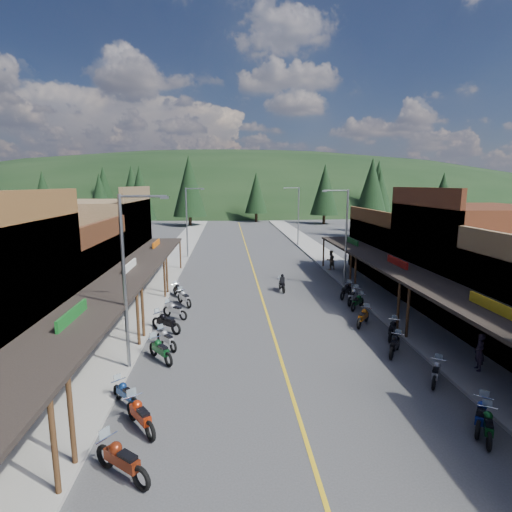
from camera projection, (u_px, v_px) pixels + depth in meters
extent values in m
plane|color=#38383A|center=(269.00, 322.00, 24.74)|extent=(220.00, 220.00, 0.00)
cube|color=gold|center=(250.00, 261.00, 44.37)|extent=(0.15, 90.00, 0.01)
cube|color=gray|center=(171.00, 261.00, 43.74)|extent=(3.40, 94.00, 0.15)
cube|color=gray|center=(327.00, 259.00, 44.97)|extent=(3.40, 94.00, 0.15)
cylinder|color=#472D19|center=(54.00, 448.00, 10.61)|extent=(0.16, 0.16, 3.00)
cube|color=brown|center=(32.00, 297.00, 15.53)|extent=(0.30, 10.20, 8.20)
cube|color=black|center=(73.00, 323.00, 15.83)|extent=(3.20, 10.20, 0.18)
cylinder|color=#472D19|center=(72.00, 422.00, 11.79)|extent=(0.16, 0.16, 3.00)
cylinder|color=#472D19|center=(138.00, 320.00, 20.62)|extent=(0.16, 0.16, 3.00)
cube|color=#14591E|center=(72.00, 318.00, 15.80)|extent=(0.12, 3.00, 0.70)
cube|color=#3F2111|center=(44.00, 280.00, 24.97)|extent=(8.00, 9.00, 5.00)
cube|color=#3F2111|center=(107.00, 270.00, 25.13)|extent=(0.30, 9.00, 6.20)
cube|color=black|center=(130.00, 271.00, 25.25)|extent=(3.20, 9.00, 0.18)
cylinder|color=#472D19|center=(143.00, 312.00, 21.80)|extent=(0.16, 0.16, 3.00)
cylinder|color=#472D19|center=(165.00, 279.00, 29.46)|extent=(0.16, 0.16, 3.00)
cube|color=silver|center=(130.00, 268.00, 25.22)|extent=(0.12, 3.00, 0.70)
cube|color=brown|center=(94.00, 242.00, 34.21)|extent=(8.00, 10.20, 7.00)
cube|color=brown|center=(139.00, 235.00, 34.38)|extent=(0.30, 10.20, 8.20)
cube|color=black|center=(156.00, 247.00, 34.68)|extent=(3.20, 10.20, 0.18)
cylinder|color=#472D19|center=(167.00, 275.00, 30.63)|extent=(0.16, 0.16, 3.00)
cylinder|color=#472D19|center=(180.00, 255.00, 39.47)|extent=(0.16, 0.16, 3.00)
cube|color=#CC590C|center=(156.00, 245.00, 34.64)|extent=(0.12, 3.00, 0.70)
cube|color=black|center=(491.00, 312.00, 17.07)|extent=(3.20, 10.20, 0.18)
cylinder|color=#472D19|center=(408.00, 313.00, 21.65)|extent=(0.16, 0.16, 3.00)
cube|color=gold|center=(491.00, 308.00, 17.03)|extent=(0.12, 3.00, 0.70)
cube|color=#562B19|center=(474.00, 258.00, 26.78)|extent=(8.00, 9.00, 7.00)
cube|color=#562B19|center=(419.00, 250.00, 26.40)|extent=(0.30, 9.00, 8.20)
cube|color=black|center=(397.00, 267.00, 26.49)|extent=(3.20, 9.00, 0.18)
cylinder|color=#472D19|center=(398.00, 307.00, 22.82)|extent=(0.16, 0.16, 3.00)
cylinder|color=#472D19|center=(355.00, 276.00, 30.48)|extent=(0.16, 0.16, 3.00)
cube|color=#B2140F|center=(397.00, 264.00, 26.46)|extent=(0.12, 3.00, 0.70)
cube|color=#4C2D16|center=(409.00, 250.00, 36.38)|extent=(8.00, 10.20, 5.00)
cube|color=#4C2D16|center=(368.00, 244.00, 36.00)|extent=(0.30, 10.20, 6.20)
cube|color=black|center=(352.00, 245.00, 35.91)|extent=(3.20, 10.20, 0.18)
cylinder|color=#472D19|center=(351.00, 272.00, 31.66)|extent=(0.16, 0.16, 3.00)
cylinder|color=#472D19|center=(324.00, 253.00, 40.49)|extent=(0.16, 0.16, 3.00)
cube|color=#14591E|center=(352.00, 243.00, 35.88)|extent=(0.12, 3.00, 0.70)
cylinder|color=gray|center=(124.00, 285.00, 17.63)|extent=(0.16, 0.16, 8.00)
cylinder|color=gray|center=(143.00, 196.00, 17.01)|extent=(2.00, 0.10, 0.10)
cube|color=gray|center=(164.00, 197.00, 17.08)|extent=(0.35, 0.18, 0.12)
cylinder|color=gray|center=(187.00, 224.00, 45.11)|extent=(0.16, 0.16, 8.00)
cylinder|color=gray|center=(195.00, 189.00, 44.49)|extent=(2.00, 0.10, 0.10)
cube|color=gray|center=(203.00, 189.00, 44.56)|extent=(0.35, 0.18, 0.12)
cylinder|color=gray|center=(346.00, 239.00, 32.38)|extent=(0.16, 0.16, 8.00)
cylinder|color=gray|center=(336.00, 191.00, 31.62)|extent=(2.00, 0.10, 0.10)
cube|color=gray|center=(325.00, 191.00, 31.56)|extent=(0.35, 0.18, 0.12)
cylinder|color=gray|center=(298.00, 217.00, 53.97)|extent=(0.16, 0.16, 8.00)
cylinder|color=gray|center=(291.00, 188.00, 53.21)|extent=(2.00, 0.10, 0.10)
cube|color=gray|center=(285.00, 188.00, 53.15)|extent=(0.35, 0.18, 0.12)
ellipsoid|color=black|center=(233.00, 206.00, 157.23)|extent=(310.00, 140.00, 60.00)
cylinder|color=black|center=(46.00, 220.00, 82.56)|extent=(0.60, 0.60, 2.00)
cone|color=black|center=(43.00, 193.00, 81.58)|extent=(5.04, 5.04, 9.00)
cylinder|color=black|center=(133.00, 217.00, 91.55)|extent=(0.60, 0.60, 2.00)
cone|color=black|center=(132.00, 189.00, 90.44)|extent=(5.88, 5.88, 10.50)
cylinder|color=black|center=(190.00, 221.00, 80.77)|extent=(0.60, 0.60, 2.00)
cone|color=black|center=(189.00, 186.00, 79.52)|extent=(6.72, 6.72, 12.00)
cylinder|color=black|center=(256.00, 217.00, 89.62)|extent=(0.60, 0.60, 2.00)
cone|color=black|center=(256.00, 193.00, 88.64)|extent=(5.04, 5.04, 9.00)
cylinder|color=black|center=(324.00, 219.00, 84.73)|extent=(0.60, 0.60, 2.00)
cone|color=black|center=(325.00, 190.00, 83.61)|extent=(5.88, 5.88, 10.50)
cylinder|color=black|center=(376.00, 215.00, 97.64)|extent=(0.60, 0.60, 2.00)
cone|color=black|center=(378.00, 186.00, 96.39)|extent=(6.72, 6.72, 12.00)
cylinder|color=black|center=(441.00, 217.00, 90.64)|extent=(0.60, 0.60, 2.00)
cone|color=black|center=(443.00, 193.00, 89.66)|extent=(5.04, 5.04, 9.00)
cylinder|color=black|center=(106.00, 215.00, 96.87)|extent=(0.60, 0.60, 2.00)
cone|color=black|center=(104.00, 189.00, 95.76)|extent=(5.88, 5.88, 10.50)
cylinder|color=black|center=(102.00, 232.00, 62.25)|extent=(0.60, 0.60, 2.00)
cone|color=black|center=(100.00, 200.00, 61.36)|extent=(4.48, 4.48, 8.00)
cylinder|color=black|center=(378.00, 227.00, 70.43)|extent=(0.60, 0.60, 2.00)
cone|color=black|center=(379.00, 196.00, 69.47)|extent=(4.93, 4.93, 8.80)
cylinder|color=black|center=(142.00, 225.00, 72.35)|extent=(0.60, 0.60, 2.00)
cone|color=black|center=(140.00, 193.00, 71.32)|extent=(5.38, 5.38, 9.60)
cylinder|color=black|center=(369.00, 231.00, 63.28)|extent=(0.60, 0.60, 2.00)
cone|color=black|center=(371.00, 192.00, 62.17)|extent=(5.82, 5.82, 10.40)
imported|color=#241B29|center=(480.00, 352.00, 17.86)|extent=(0.53, 0.70, 1.72)
imported|color=brown|center=(331.00, 260.00, 38.86)|extent=(1.06, 0.86, 1.91)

